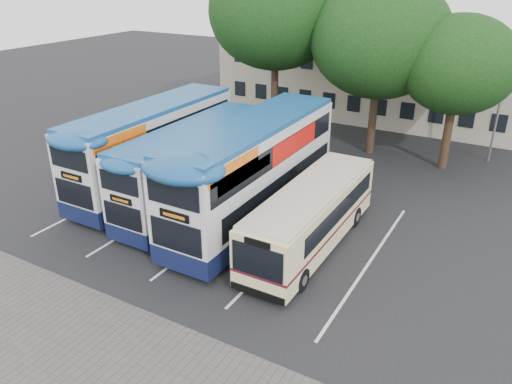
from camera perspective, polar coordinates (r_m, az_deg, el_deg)
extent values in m
plane|color=black|center=(18.59, -1.98, -12.65)|extent=(120.00, 120.00, 0.00)
cube|color=#595654|center=(16.76, -17.81, -19.01)|extent=(40.00, 6.00, 0.01)
cube|color=silver|center=(27.94, -15.49, -0.06)|extent=(0.12, 11.00, 0.01)
cube|color=silver|center=(25.74, -9.91, -1.68)|extent=(0.12, 11.00, 0.01)
cube|color=silver|center=(23.85, -3.35, -3.56)|extent=(0.12, 11.00, 0.01)
cube|color=silver|center=(22.35, 4.24, -5.66)|extent=(0.12, 11.00, 0.01)
cube|color=silver|center=(21.33, 12.80, -7.90)|extent=(0.12, 11.00, 0.01)
cube|color=#A8A388|center=(41.13, 18.54, 11.82)|extent=(32.00, 8.00, 6.00)
cube|color=#4C4C4F|center=(40.63, 19.14, 16.00)|extent=(32.40, 8.40, 0.30)
cube|color=black|center=(37.59, 16.91, 8.86)|extent=(30.00, 0.06, 1.20)
cube|color=black|center=(36.98, 17.45, 13.02)|extent=(30.00, 0.06, 1.20)
cylinder|color=gray|center=(33.26, 26.36, 10.41)|extent=(0.14, 0.14, 9.00)
cylinder|color=black|center=(35.03, 2.12, 11.18)|extent=(0.50, 0.50, 6.22)
ellipsoid|color=black|center=(34.19, 2.27, 19.93)|extent=(8.73, 8.73, 7.42)
cylinder|color=black|center=(32.83, 13.24, 8.80)|extent=(0.50, 0.50, 5.31)
ellipsoid|color=black|center=(31.94, 14.05, 16.68)|extent=(8.41, 8.41, 7.15)
cylinder|color=black|center=(31.64, 21.06, 6.46)|extent=(0.50, 0.50, 4.52)
ellipsoid|color=black|center=(30.76, 22.18, 13.33)|extent=(6.51, 6.51, 5.53)
cube|color=#10183D|center=(27.78, -11.26, 1.89)|extent=(2.63, 11.04, 0.84)
cube|color=silver|center=(27.07, -11.62, 5.89)|extent=(2.63, 11.04, 3.26)
cube|color=navy|center=(26.59, -11.93, 9.32)|extent=(2.58, 10.82, 0.32)
cube|color=black|center=(27.58, -11.04, 4.33)|extent=(2.67, 9.78, 1.05)
cube|color=black|center=(26.85, -11.75, 7.38)|extent=(2.67, 10.41, 0.95)
cube|color=orange|center=(23.30, -15.20, 5.88)|extent=(0.02, 3.36, 0.58)
cube|color=black|center=(23.52, -20.37, 1.65)|extent=(1.26, 0.06, 0.32)
cylinder|color=black|center=(30.84, -9.08, 3.96)|extent=(0.32, 1.05, 1.05)
cylinder|color=black|center=(29.49, -5.45, 3.18)|extent=(0.32, 1.05, 1.05)
cylinder|color=black|center=(26.33, -18.28, -0.74)|extent=(0.32, 1.05, 1.05)
cylinder|color=black|center=(24.72, -14.52, -1.93)|extent=(0.32, 1.05, 1.05)
cube|color=#10183D|center=(25.34, -6.91, -0.25)|extent=(2.39, 10.02, 0.76)
cube|color=silver|center=(24.62, -7.13, 3.68)|extent=(2.39, 10.02, 2.96)
cube|color=navy|center=(24.13, -7.32, 7.07)|extent=(2.34, 9.82, 0.29)
cube|color=black|center=(25.13, -6.65, 2.16)|extent=(2.43, 8.87, 0.95)
cube|color=black|center=(24.40, -7.21, 5.15)|extent=(2.43, 9.45, 0.86)
cube|color=orange|center=(21.10, -9.96, 3.33)|extent=(0.02, 3.05, 0.52)
cube|color=black|center=(21.19, -15.20, -0.89)|extent=(1.15, 0.06, 0.29)
cylinder|color=black|center=(28.15, -5.17, 2.02)|extent=(0.29, 0.95, 0.95)
cylinder|color=black|center=(27.06, -1.41, 1.16)|extent=(0.29, 0.95, 0.95)
cylinder|color=black|center=(23.84, -13.66, -3.01)|extent=(0.29, 0.95, 0.95)
cylinder|color=black|center=(22.54, -9.61, -4.32)|extent=(0.29, 0.95, 0.95)
cube|color=#10183D|center=(23.79, -0.23, -1.50)|extent=(2.77, 11.65, 0.89)
cube|color=silver|center=(22.92, -0.24, 3.36)|extent=(2.77, 11.65, 3.44)
cube|color=navy|center=(22.33, -0.25, 7.60)|extent=(2.72, 11.41, 0.33)
cube|color=black|center=(23.54, 0.17, 1.47)|extent=(2.81, 10.31, 1.11)
cube|color=black|center=(22.65, -0.25, 5.19)|extent=(2.81, 10.98, 1.00)
cube|color=orange|center=(18.69, -2.42, 2.85)|extent=(0.02, 3.55, 0.61)
cube|color=black|center=(18.57, -9.33, -2.70)|extent=(1.33, 0.06, 0.33)
cylinder|color=black|center=(27.12, 1.05, 1.39)|extent=(0.33, 1.11, 1.11)
cylinder|color=black|center=(26.11, 5.88, 0.30)|extent=(0.33, 1.11, 1.11)
cylinder|color=black|center=(21.73, -8.20, -5.15)|extent=(0.33, 1.11, 1.11)
cylinder|color=black|center=(20.46, -2.58, -6.93)|extent=(0.33, 1.11, 1.11)
cube|color=red|center=(23.19, 4.50, 5.58)|extent=(0.02, 4.44, 0.94)
cube|color=beige|center=(21.40, 6.33, -2.77)|extent=(2.32, 9.26, 2.36)
cube|color=beige|center=(20.87, 6.49, 0.22)|extent=(2.22, 8.89, 0.19)
cube|color=black|center=(21.61, 6.88, -1.35)|extent=(2.36, 7.41, 0.83)
cube|color=#55111C|center=(21.59, 6.28, -3.70)|extent=(2.35, 9.28, 0.11)
cube|color=black|center=(17.63, 0.15, -7.97)|extent=(2.04, 0.06, 1.20)
cylinder|color=black|center=(19.86, -0.34, -8.28)|extent=(0.28, 0.93, 0.93)
cylinder|color=black|center=(19.07, 5.19, -9.95)|extent=(0.28, 0.93, 0.93)
cylinder|color=black|center=(24.50, 6.64, -1.68)|extent=(0.28, 0.93, 0.93)
cylinder|color=black|center=(23.87, 11.24, -2.76)|extent=(0.28, 0.93, 0.93)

